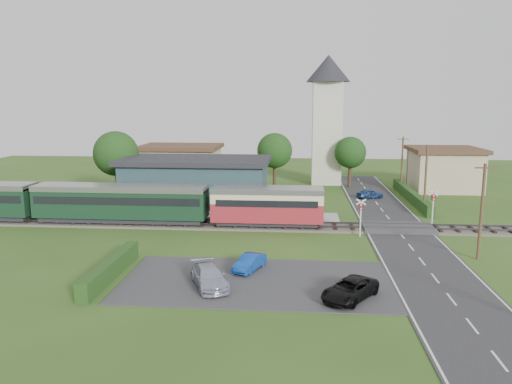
# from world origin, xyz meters

# --- Properties ---
(ground) EXTENTS (120.00, 120.00, 0.00)m
(ground) POSITION_xyz_m (0.00, 0.00, 0.00)
(ground) COLOR #2D4C19
(railway_track) EXTENTS (76.00, 3.20, 0.49)m
(railway_track) POSITION_xyz_m (0.00, 2.00, 0.11)
(railway_track) COLOR #4C443D
(railway_track) RESTS_ON ground
(road) EXTENTS (6.00, 70.00, 0.05)m
(road) POSITION_xyz_m (10.00, 0.00, 0.03)
(road) COLOR #28282B
(road) RESTS_ON ground
(car_park) EXTENTS (17.00, 9.00, 0.08)m
(car_park) POSITION_xyz_m (-1.50, -12.00, 0.04)
(car_park) COLOR #333335
(car_park) RESTS_ON ground
(crossing_deck) EXTENTS (6.20, 3.40, 0.45)m
(crossing_deck) POSITION_xyz_m (10.00, 2.00, 0.23)
(crossing_deck) COLOR #333335
(crossing_deck) RESTS_ON ground
(platform) EXTENTS (30.00, 3.00, 0.45)m
(platform) POSITION_xyz_m (-10.00, 5.20, 0.23)
(platform) COLOR gray
(platform) RESTS_ON ground
(equipment_hut) EXTENTS (2.30, 2.30, 2.55)m
(equipment_hut) POSITION_xyz_m (-18.00, 5.20, 1.75)
(equipment_hut) COLOR beige
(equipment_hut) RESTS_ON platform
(station_building) EXTENTS (16.00, 9.00, 5.30)m
(station_building) POSITION_xyz_m (-10.00, 10.99, 2.69)
(station_building) COLOR #2E444B
(station_building) RESTS_ON ground
(train) EXTENTS (43.20, 2.90, 3.40)m
(train) POSITION_xyz_m (-18.42, 2.00, 2.18)
(train) COLOR #232328
(train) RESTS_ON ground
(church_tower) EXTENTS (6.00, 6.00, 17.60)m
(church_tower) POSITION_xyz_m (5.00, 28.00, 10.23)
(church_tower) COLOR beige
(church_tower) RESTS_ON ground
(house_west) EXTENTS (10.80, 8.80, 5.50)m
(house_west) POSITION_xyz_m (-15.00, 25.00, 2.79)
(house_west) COLOR tan
(house_west) RESTS_ON ground
(house_east) EXTENTS (8.80, 8.80, 5.50)m
(house_east) POSITION_xyz_m (20.00, 24.00, 2.80)
(house_east) COLOR tan
(house_east) RESTS_ON ground
(hedge_carpark) EXTENTS (0.80, 9.00, 1.20)m
(hedge_carpark) POSITION_xyz_m (-11.00, -12.00, 0.60)
(hedge_carpark) COLOR #193814
(hedge_carpark) RESTS_ON ground
(hedge_roadside) EXTENTS (0.80, 18.00, 1.20)m
(hedge_roadside) POSITION_xyz_m (14.20, 16.00, 0.60)
(hedge_roadside) COLOR #193814
(hedge_roadside) RESTS_ON ground
(hedge_station) EXTENTS (22.00, 0.80, 1.30)m
(hedge_station) POSITION_xyz_m (-10.00, 15.50, 0.65)
(hedge_station) COLOR #193814
(hedge_station) RESTS_ON ground
(tree_a) EXTENTS (5.20, 5.20, 8.00)m
(tree_a) POSITION_xyz_m (-20.00, 14.00, 5.38)
(tree_a) COLOR #332316
(tree_a) RESTS_ON ground
(tree_b) EXTENTS (4.60, 4.60, 7.34)m
(tree_b) POSITION_xyz_m (-2.00, 23.00, 5.02)
(tree_b) COLOR #332316
(tree_b) RESTS_ON ground
(tree_c) EXTENTS (4.20, 4.20, 6.78)m
(tree_c) POSITION_xyz_m (8.00, 25.00, 4.65)
(tree_c) COLOR #332316
(tree_c) RESTS_ON ground
(utility_pole_b) EXTENTS (1.40, 0.22, 7.00)m
(utility_pole_b) POSITION_xyz_m (14.20, -6.00, 3.63)
(utility_pole_b) COLOR #473321
(utility_pole_b) RESTS_ON ground
(utility_pole_c) EXTENTS (1.40, 0.22, 7.00)m
(utility_pole_c) POSITION_xyz_m (14.20, 10.00, 3.63)
(utility_pole_c) COLOR #473321
(utility_pole_c) RESTS_ON ground
(utility_pole_d) EXTENTS (1.40, 0.22, 7.00)m
(utility_pole_d) POSITION_xyz_m (14.20, 22.00, 3.63)
(utility_pole_d) COLOR #473321
(utility_pole_d) RESTS_ON ground
(crossing_signal_near) EXTENTS (0.84, 0.28, 3.28)m
(crossing_signal_near) POSITION_xyz_m (6.40, -0.41, 2.14)
(crossing_signal_near) COLOR silver
(crossing_signal_near) RESTS_ON ground
(crossing_signal_far) EXTENTS (0.84, 0.28, 3.28)m
(crossing_signal_far) POSITION_xyz_m (13.60, 4.39, 2.14)
(crossing_signal_far) COLOR silver
(crossing_signal_far) RESTS_ON ground
(streetlamp_west) EXTENTS (0.30, 0.30, 5.15)m
(streetlamp_west) POSITION_xyz_m (-22.00, 20.00, 3.04)
(streetlamp_west) COLOR #3F3F47
(streetlamp_west) RESTS_ON ground
(streetlamp_east) EXTENTS (0.30, 0.30, 5.15)m
(streetlamp_east) POSITION_xyz_m (16.00, 27.00, 3.04)
(streetlamp_east) COLOR #3F3F47
(streetlamp_east) RESTS_ON ground
(car_on_road) EXTENTS (3.42, 2.45, 1.08)m
(car_on_road) POSITION_xyz_m (9.63, 16.93, 0.59)
(car_on_road) COLOR navy
(car_on_road) RESTS_ON road
(car_park_blue) EXTENTS (2.20, 3.40, 1.06)m
(car_park_blue) POSITION_xyz_m (-2.11, -9.96, 0.61)
(car_park_blue) COLOR #1041A3
(car_park_blue) RESTS_ON car_park
(car_park_silver) EXTENTS (3.30, 4.63, 1.25)m
(car_park_silver) POSITION_xyz_m (-4.30, -13.22, 0.70)
(car_park_silver) COLOR #A5A9BD
(car_park_silver) RESTS_ON car_park
(car_park_dark) EXTENTS (3.95, 4.52, 1.16)m
(car_park_dark) POSITION_xyz_m (4.13, -14.50, 0.66)
(car_park_dark) COLOR black
(car_park_dark) RESTS_ON car_park
(pedestrian_near) EXTENTS (0.69, 0.54, 1.65)m
(pedestrian_near) POSITION_xyz_m (-2.41, 4.92, 1.28)
(pedestrian_near) COLOR gray
(pedestrian_near) RESTS_ON platform
(pedestrian_far) EXTENTS (0.73, 0.92, 1.84)m
(pedestrian_far) POSITION_xyz_m (-15.25, 5.35, 1.37)
(pedestrian_far) COLOR gray
(pedestrian_far) RESTS_ON platform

